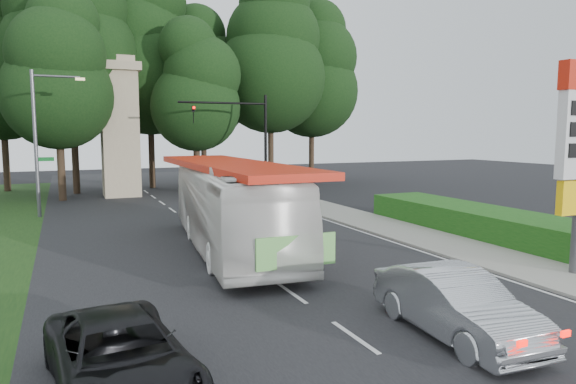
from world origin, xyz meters
name	(u,v)px	position (x,y,z in m)	size (l,w,h in m)	color
ground	(366,346)	(0.00, 0.00, 0.00)	(120.00, 120.00, 0.00)	black
road_surface	(216,241)	(0.00, 12.00, 0.01)	(14.00, 80.00, 0.02)	black
sidewalk_right	(382,225)	(8.50, 12.00, 0.06)	(3.00, 80.00, 0.12)	gray
hedge	(489,223)	(11.50, 8.00, 0.60)	(3.00, 14.00, 1.20)	#174D14
traffic_signal_mast	(247,132)	(5.68, 24.00, 4.67)	(6.10, 0.35, 7.20)	black
streetlight_signs	(40,137)	(-6.99, 22.01, 4.44)	(2.75, 0.98, 8.00)	#59595E
monument	(120,126)	(-2.00, 30.00, 5.10)	(3.00, 3.00, 10.05)	tan
tree_west_near	(0,63)	(-10.00, 37.00, 10.02)	(8.40, 8.40, 16.50)	#2D2116
tree_center_left	(69,32)	(-5.00, 33.00, 12.02)	(10.08, 10.08, 19.80)	#2D2116
tree_center_right	(149,55)	(1.00, 35.00, 11.02)	(9.24, 9.24, 18.15)	#2D2116
tree_east_near	(203,76)	(6.00, 37.00, 9.68)	(8.12, 8.12, 15.95)	#2D2116
tree_east_mid	(270,55)	(11.00, 33.00, 11.35)	(9.52, 9.52, 18.70)	#2D2116
tree_far_east	(312,72)	(16.00, 35.00, 10.35)	(8.68, 8.68, 17.05)	#2D2116
tree_monument_left	(56,72)	(-6.00, 29.00, 8.68)	(7.28, 7.28, 14.30)	#2D2116
tree_monument_right	(195,88)	(3.50, 29.50, 8.01)	(6.72, 6.72, 13.20)	#2D2116
transit_bus	(232,206)	(0.14, 10.12, 1.75)	(2.94, 12.55, 3.50)	white
sedan_silver	(455,304)	(2.16, -0.32, 0.77)	(1.62, 4.65, 1.53)	#B7BABF
suv_charcoal	(120,357)	(-5.13, 0.05, 0.67)	(2.23, 4.84, 1.35)	black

